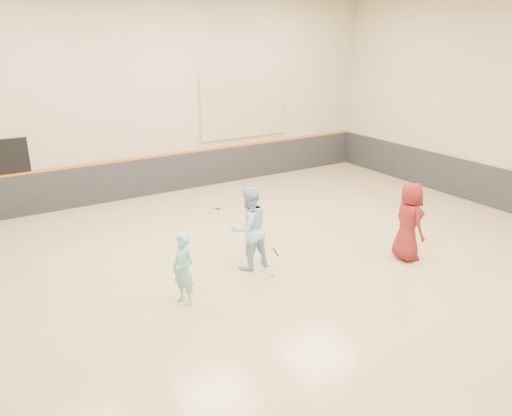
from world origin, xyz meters
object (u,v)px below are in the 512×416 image
spare_racket (212,206)px  girl (184,269)px  instructor (249,228)px  young_man (409,221)px

spare_racket → girl: bearing=-122.2°
girl → instructor: (1.81, 0.66, 0.21)m
instructor → young_man: (3.25, -1.46, -0.03)m
instructor → girl: bearing=15.7°
young_man → spare_racket: (-2.15, 5.44, -0.86)m
instructor → young_man: size_ratio=1.03×
instructor → spare_racket: (1.10, 3.98, -0.89)m
girl → instructor: instructor is taller
girl → spare_racket: 5.52m
instructor → spare_racket: bearing=-109.9°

